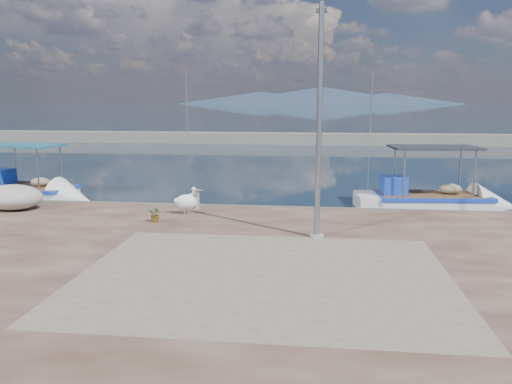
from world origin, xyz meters
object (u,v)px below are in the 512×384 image
at_px(boat_left, 27,193).
at_px(pelican, 187,201).
at_px(boat_right, 429,203).
at_px(bollard_near, 197,198).
at_px(lamp_post, 319,131).

height_order(boat_left, pelican, boat_left).
relative_size(boat_right, bollard_near, 9.11).
bearing_deg(bollard_near, lamp_post, -38.25).
relative_size(boat_right, lamp_post, 0.98).
bearing_deg(boat_right, bollard_near, -165.44).
bearing_deg(boat_left, bollard_near, -9.19).
distance_m(boat_right, pelican, 10.77).
distance_m(boat_left, lamp_post, 16.19).
distance_m(lamp_post, bollard_near, 6.62).
distance_m(pelican, bollard_near, 1.06).
bearing_deg(bollard_near, boat_right, 19.53).
distance_m(boat_right, lamp_post, 9.37).
height_order(pelican, lamp_post, lamp_post).
bearing_deg(pelican, boat_right, 20.63).
xyz_separation_m(boat_left, boat_right, (18.97, -0.18, 0.01)).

